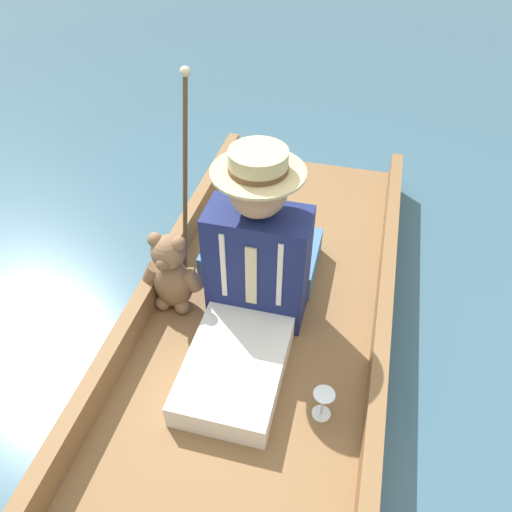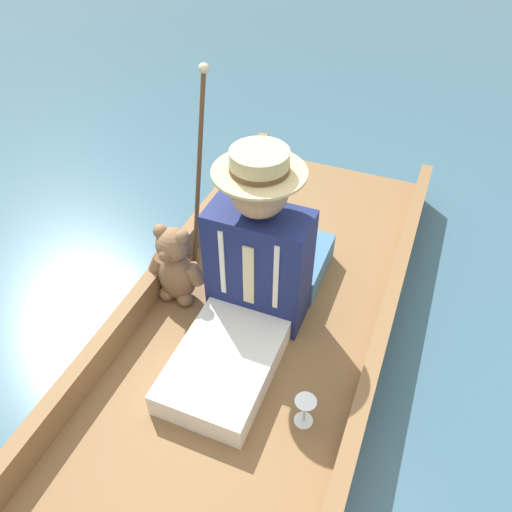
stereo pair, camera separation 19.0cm
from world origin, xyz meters
name	(u,v)px [view 1 (the left image)]	position (x,y,z in m)	size (l,w,h in m)	color
ground_plane	(254,359)	(0.00, 0.00, 0.00)	(16.00, 16.00, 0.00)	#385B70
punt_boat	(254,350)	(0.00, 0.00, 0.07)	(1.04, 2.86, 0.23)	brown
seat_cushion	(262,255)	(0.08, -0.46, 0.17)	(0.51, 0.36, 0.13)	teal
seated_person	(252,277)	(0.03, -0.09, 0.38)	(0.40, 0.78, 0.78)	white
teddy_bear	(171,274)	(0.38, -0.13, 0.28)	(0.27, 0.16, 0.39)	#846042
wine_glass	(323,399)	(-0.31, 0.24, 0.20)	(0.08, 0.08, 0.13)	silver
walking_cane	(185,161)	(0.42, -0.48, 0.61)	(0.04, 0.27, 0.88)	brown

